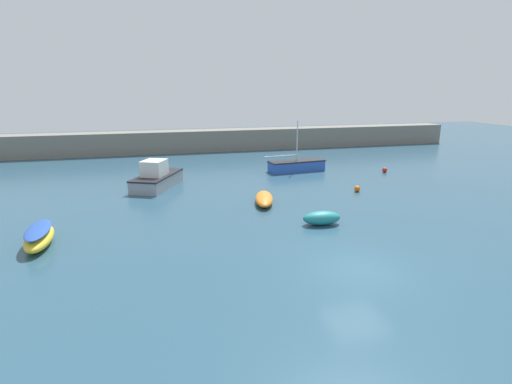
% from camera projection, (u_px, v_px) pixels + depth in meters
% --- Properties ---
extents(ground_plane, '(120.00, 120.00, 0.20)m').
position_uv_depth(ground_plane, '(358.00, 271.00, 16.61)').
color(ground_plane, '#284C60').
extents(harbor_breakwater, '(59.58, 2.68, 2.44)m').
position_uv_depth(harbor_breakwater, '(220.00, 140.00, 47.48)').
color(harbor_breakwater, slate).
rests_on(harbor_breakwater, ground_plane).
extents(fishing_dinghy_green, '(2.20, 1.21, 0.74)m').
position_uv_depth(fishing_dinghy_green, '(322.00, 218.00, 21.90)').
color(fishing_dinghy_green, teal).
rests_on(fishing_dinghy_green, ground_plane).
extents(motorboat_grey_hull, '(4.20, 5.59, 2.13)m').
position_uv_depth(motorboat_grey_hull, '(157.00, 178.00, 29.91)').
color(motorboat_grey_hull, gray).
rests_on(motorboat_grey_hull, ground_plane).
extents(rowboat_with_red_cover, '(1.30, 3.56, 0.90)m').
position_uv_depth(rowboat_with_red_cover, '(39.00, 236.00, 18.98)').
color(rowboat_with_red_cover, yellow).
rests_on(rowboat_with_red_cover, ground_plane).
extents(rowboat_white_midwater, '(2.00, 3.66, 0.62)m').
position_uv_depth(rowboat_white_midwater, '(264.00, 199.00, 25.91)').
color(rowboat_white_midwater, orange).
rests_on(rowboat_white_midwater, ground_plane).
extents(sailboat_short_mast, '(5.80, 2.19, 4.51)m').
position_uv_depth(sailboat_short_mast, '(296.00, 166.00, 35.84)').
color(sailboat_short_mast, '#2D56B7').
rests_on(sailboat_short_mast, ground_plane).
extents(mooring_buoy_orange, '(0.44, 0.44, 0.44)m').
position_uv_depth(mooring_buoy_orange, '(357.00, 189.00, 28.82)').
color(mooring_buoy_orange, orange).
rests_on(mooring_buoy_orange, ground_plane).
extents(mooring_buoy_red, '(0.43, 0.43, 0.43)m').
position_uv_depth(mooring_buoy_red, '(385.00, 170.00, 35.31)').
color(mooring_buoy_red, red).
rests_on(mooring_buoy_red, ground_plane).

